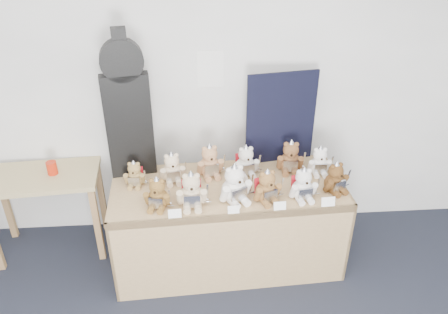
{
  "coord_description": "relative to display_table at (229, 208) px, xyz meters",
  "views": [
    {
      "loc": [
        0.18,
        -0.84,
        2.62
      ],
      "look_at": [
        0.38,
        1.86,
        1.06
      ],
      "focal_mm": 35.0,
      "sensor_mm": 36.0,
      "label": 1
    }
  ],
  "objects": [
    {
      "name": "room_shell",
      "position": [
        -0.1,
        0.61,
        0.91
      ],
      "size": [
        6.0,
        6.0,
        6.0
      ],
      "color": "white",
      "rests_on": "floor"
    },
    {
      "name": "display_table",
      "position": [
        0.0,
        0.0,
        0.0
      ],
      "size": [
        1.83,
        0.84,
        0.75
      ],
      "rotation": [
        0.0,
        0.0,
        0.05
      ],
      "color": "#9B784F",
      "rests_on": "floor"
    },
    {
      "name": "side_table",
      "position": [
        -1.49,
        0.33,
        0.03
      ],
      "size": [
        0.93,
        0.57,
        0.75
      ],
      "rotation": [
        0.0,
        0.0,
        0.08
      ],
      "color": "#A18156",
      "rests_on": "floor"
    },
    {
      "name": "guitar_case",
      "position": [
        -0.74,
        0.32,
        0.73
      ],
      "size": [
        0.36,
        0.16,
        1.16
      ],
      "rotation": [
        0.0,
        0.0,
        0.17
      ],
      "color": "black",
      "rests_on": "display_table"
    },
    {
      "name": "navy_board",
      "position": [
        0.45,
        0.43,
        0.55
      ],
      "size": [
        0.58,
        0.11,
        0.77
      ],
      "primitive_type": "cube",
      "rotation": [
        0.0,
        0.0,
        0.16
      ],
      "color": "black",
      "rests_on": "display_table"
    },
    {
      "name": "red_cup",
      "position": [
        -1.4,
        0.35,
        0.21
      ],
      "size": [
        0.08,
        0.08,
        0.11
      ],
      "primitive_type": "cylinder",
      "color": "red",
      "rests_on": "side_table"
    },
    {
      "name": "teddy_front_far_left",
      "position": [
        -0.52,
        -0.17,
        0.27
      ],
      "size": [
        0.22,
        0.19,
        0.27
      ],
      "rotation": [
        0.0,
        0.0,
        -0.2
      ],
      "color": "brown",
      "rests_on": "display_table"
    },
    {
      "name": "teddy_front_left",
      "position": [
        -0.28,
        -0.16,
        0.28
      ],
      "size": [
        0.25,
        0.2,
        0.3
      ],
      "rotation": [
        0.0,
        0.0,
        0.02
      ],
      "color": "#CDB590",
      "rests_on": "display_table"
    },
    {
      "name": "teddy_front_centre",
      "position": [
        0.03,
        -0.13,
        0.29
      ],
      "size": [
        0.27,
        0.26,
        0.33
      ],
      "rotation": [
        0.0,
        0.0,
        0.41
      ],
      "color": "white",
      "rests_on": "display_table"
    },
    {
      "name": "teddy_front_right",
      "position": [
        0.26,
        -0.14,
        0.27
      ],
      "size": [
        0.23,
        0.22,
        0.28
      ],
      "rotation": [
        0.0,
        0.0,
        0.31
      ],
      "color": "brown",
      "rests_on": "display_table"
    },
    {
      "name": "teddy_front_far_right",
      "position": [
        0.53,
        -0.13,
        0.27
      ],
      "size": [
        0.23,
        0.2,
        0.28
      ],
      "rotation": [
        0.0,
        0.0,
        0.13
      ],
      "color": "silver",
      "rests_on": "display_table"
    },
    {
      "name": "teddy_front_end",
      "position": [
        0.79,
        -0.06,
        0.27
      ],
      "size": [
        0.22,
        0.21,
        0.27
      ],
      "rotation": [
        0.0,
        0.0,
        0.42
      ],
      "color": "brown",
      "rests_on": "display_table"
    },
    {
      "name": "teddy_back_left",
      "position": [
        -0.43,
        0.17,
        0.27
      ],
      "size": [
        0.23,
        0.2,
        0.27
      ],
      "rotation": [
        0.0,
        0.0,
        0.18
      ],
      "color": "beige",
      "rests_on": "display_table"
    },
    {
      "name": "teddy_back_centre_left",
      "position": [
        -0.14,
        0.24,
        0.28
      ],
      "size": [
        0.25,
        0.21,
        0.3
      ],
      "rotation": [
        0.0,
        0.0,
        0.2
      ],
      "color": "tan",
      "rests_on": "display_table"
    },
    {
      "name": "teddy_back_centre_right",
      "position": [
        0.15,
        0.23,
        0.27
      ],
      "size": [
        0.23,
        0.21,
        0.28
      ],
      "rotation": [
        0.0,
        0.0,
        0.17
      ],
      "color": "white",
      "rests_on": "display_table"
    },
    {
      "name": "teddy_back_right",
      "position": [
        0.51,
        0.26,
        0.28
      ],
      "size": [
        0.24,
        0.21,
        0.3
      ],
      "rotation": [
        0.0,
        0.0,
        -0.12
      ],
      "color": "brown",
      "rests_on": "display_table"
    },
    {
      "name": "teddy_back_end",
      "position": [
        0.74,
        0.21,
        0.26
      ],
      "size": [
        0.21,
        0.17,
        0.26
      ],
      "rotation": [
        0.0,
        0.0,
        -0.02
      ],
      "color": "white",
      "rests_on": "display_table"
    },
    {
      "name": "teddy_back_far_left",
      "position": [
        -0.72,
        0.13,
        0.25
      ],
      "size": [
        0.19,
        0.16,
        0.23
      ],
      "rotation": [
        0.0,
        0.0,
        -0.07
      ],
      "color": "#9A7B48",
      "rests_on": "display_table"
    },
    {
      "name": "entry_card_a",
      "position": [
        -0.4,
        -0.3,
        0.2
      ],
      "size": [
        0.09,
        0.02,
        0.06
      ],
      "primitive_type": "cube",
      "rotation": [
        -0.24,
        0.0,
        0.05
      ],
      "color": "white",
      "rests_on": "display_table"
    },
    {
      "name": "entry_card_b",
      "position": [
        0.01,
        -0.28,
        0.19
      ],
      "size": [
        0.08,
        0.02,
        0.06
      ],
      "primitive_type": "cube",
      "rotation": [
        -0.24,
        0.0,
        0.05
      ],
      "color": "white",
      "rests_on": "display_table"
    },
    {
      "name": "entry_card_c",
      "position": [
        0.34,
        -0.27,
        0.19
      ],
      "size": [
        0.09,
        0.02,
        0.06
      ],
      "primitive_type": "cube",
      "rotation": [
        -0.24,
        0.0,
        0.05
      ],
      "color": "white",
      "rests_on": "display_table"
    },
    {
      "name": "entry_card_d",
      "position": [
        0.69,
        -0.25,
        0.2
      ],
      "size": [
        0.1,
        0.03,
        0.07
      ],
      "primitive_type": "cube",
      "rotation": [
        -0.24,
        0.0,
        0.05
      ],
      "color": "white",
      "rests_on": "display_table"
    }
  ]
}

